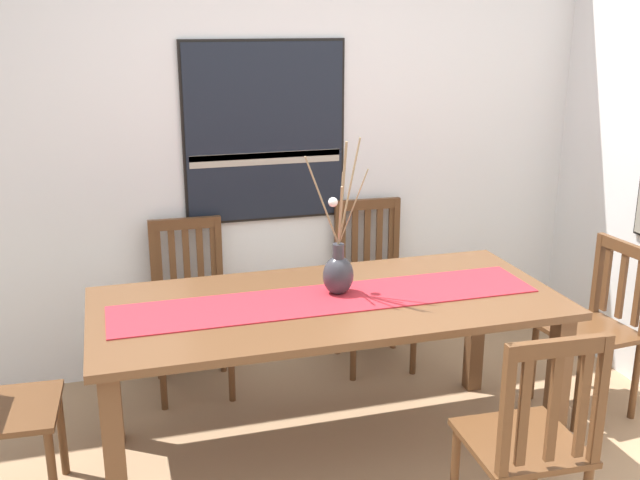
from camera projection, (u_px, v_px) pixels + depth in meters
name	position (u px, v px, depth m)	size (l,w,h in m)	color
wall_back	(282.00, 134.00, 4.22)	(6.40, 0.12, 2.70)	white
dining_table	(328.00, 321.00, 3.35)	(2.08, 0.94, 0.78)	brown
table_runner	(328.00, 299.00, 3.32)	(1.92, 0.36, 0.01)	#B7232D
centerpiece_vase	(338.00, 268.00, 3.35)	(0.24, 0.24, 0.72)	#333338
chair_0	(372.00, 281.00, 4.37)	(0.44, 0.44, 0.96)	brown
chair_1	(530.00, 441.00, 2.75)	(0.44, 0.44, 0.95)	brown
chair_2	(596.00, 325.00, 3.83)	(0.45, 0.45, 0.90)	brown
chair_3	(190.00, 303.00, 4.06)	(0.43, 0.43, 0.94)	brown
painting_on_back_wall	(265.00, 132.00, 4.12)	(0.92, 0.05, 1.00)	black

